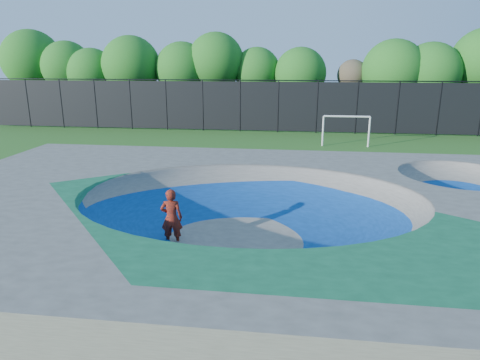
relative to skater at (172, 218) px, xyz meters
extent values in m
plane|color=#285E1A|center=(2.32, 0.85, -0.92)|extent=(120.00, 120.00, 0.00)
cube|color=gray|center=(2.32, 0.85, -0.17)|extent=(22.00, 14.00, 1.50)
imported|color=red|center=(0.00, 0.00, 0.00)|extent=(0.71, 0.51, 1.84)
cube|color=black|center=(0.00, 0.00, -0.90)|extent=(0.80, 0.30, 0.05)
cylinder|color=silver|center=(5.53, 16.68, 0.07)|extent=(0.12, 0.12, 1.98)
cylinder|color=silver|center=(8.51, 16.68, 0.07)|extent=(0.12, 0.12, 1.98)
cylinder|color=silver|center=(7.02, 16.68, 1.06)|extent=(2.97, 0.12, 0.12)
cylinder|color=black|center=(-18.68, 21.85, 1.08)|extent=(0.09, 0.09, 4.00)
cylinder|color=black|center=(-15.68, 21.85, 1.08)|extent=(0.09, 0.09, 4.00)
cylinder|color=black|center=(-12.68, 21.85, 1.08)|extent=(0.09, 0.09, 4.00)
cylinder|color=black|center=(-9.68, 21.85, 1.08)|extent=(0.09, 0.09, 4.00)
cylinder|color=black|center=(-6.68, 21.85, 1.08)|extent=(0.09, 0.09, 4.00)
cylinder|color=black|center=(-3.68, 21.85, 1.08)|extent=(0.09, 0.09, 4.00)
cylinder|color=black|center=(-0.68, 21.85, 1.08)|extent=(0.09, 0.09, 4.00)
cylinder|color=black|center=(2.32, 21.85, 1.08)|extent=(0.09, 0.09, 4.00)
cylinder|color=black|center=(5.32, 21.85, 1.08)|extent=(0.09, 0.09, 4.00)
cylinder|color=black|center=(8.32, 21.85, 1.08)|extent=(0.09, 0.09, 4.00)
cylinder|color=black|center=(11.32, 21.85, 1.08)|extent=(0.09, 0.09, 4.00)
cylinder|color=black|center=(14.32, 21.85, 1.08)|extent=(0.09, 0.09, 4.00)
cube|color=black|center=(2.32, 21.85, 1.08)|extent=(48.00, 0.03, 3.80)
cylinder|color=black|center=(2.32, 21.85, 3.08)|extent=(48.00, 0.08, 0.08)
cylinder|color=#433121|center=(-21.13, 27.03, 0.78)|extent=(0.44, 0.44, 3.40)
sphere|color=#1D661A|center=(-21.13, 27.03, 4.56)|extent=(5.56, 5.56, 5.56)
cylinder|color=#433121|center=(-17.32, 26.38, 0.67)|extent=(0.44, 0.44, 3.19)
sphere|color=#1D661A|center=(-17.32, 26.38, 3.99)|extent=(4.60, 4.60, 4.60)
cylinder|color=#433121|center=(-14.69, 25.81, 0.43)|extent=(0.44, 0.44, 2.70)
sphere|color=#1D661A|center=(-14.69, 25.81, 3.43)|extent=(4.42, 4.42, 4.42)
cylinder|color=#433121|center=(-10.94, 25.74, 0.63)|extent=(0.44, 0.44, 3.11)
sphere|color=#1D661A|center=(-10.94, 25.74, 4.12)|extent=(5.14, 5.14, 5.14)
cylinder|color=#433121|center=(-6.42, 26.24, 0.55)|extent=(0.44, 0.44, 2.94)
sphere|color=#1D661A|center=(-6.42, 26.24, 3.80)|extent=(4.73, 4.73, 4.73)
cylinder|color=#433121|center=(-3.40, 26.39, 0.87)|extent=(0.44, 0.44, 3.58)
sphere|color=#1D661A|center=(-3.40, 26.39, 4.50)|extent=(4.91, 4.91, 4.91)
cylinder|color=#433121|center=(0.16, 26.97, 0.60)|extent=(0.44, 0.44, 3.05)
sphere|color=#1D661A|center=(0.16, 26.97, 3.66)|extent=(4.08, 4.08, 4.08)
cylinder|color=#433121|center=(3.98, 26.33, 0.44)|extent=(0.44, 0.44, 2.72)
sphere|color=#1D661A|center=(3.98, 26.33, 3.46)|extent=(4.43, 4.43, 4.43)
cylinder|color=#433121|center=(8.44, 26.87, 0.66)|extent=(0.44, 0.44, 3.17)
sphere|color=brown|center=(8.44, 26.87, 3.35)|extent=(2.60, 2.60, 2.60)
cylinder|color=#433121|center=(11.62, 25.97, 0.42)|extent=(0.44, 0.44, 2.67)
sphere|color=#1D661A|center=(11.62, 25.97, 3.70)|extent=(5.19, 5.19, 5.19)
cylinder|color=#433121|center=(14.56, 25.95, 0.39)|extent=(0.44, 0.44, 2.61)
sphere|color=#1D661A|center=(14.56, 25.95, 3.55)|extent=(4.96, 4.96, 4.96)
cylinder|color=#433121|center=(18.82, 26.41, 0.79)|extent=(0.44, 0.44, 3.42)
camera|label=1|loc=(3.65, -11.92, 4.71)|focal=32.00mm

